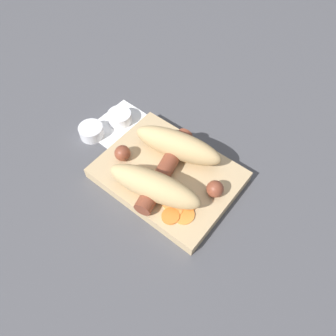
{
  "coord_description": "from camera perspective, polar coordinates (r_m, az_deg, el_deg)",
  "views": [
    {
      "loc": [
        0.21,
        -0.26,
        0.51
      ],
      "look_at": [
        0.0,
        0.0,
        0.03
      ],
      "focal_mm": 35.0,
      "sensor_mm": 36.0,
      "label": 1
    }
  ],
  "objects": [
    {
      "name": "ground_plane",
      "position": [
        0.6,
        0.0,
        -1.79
      ],
      "size": [
        3.0,
        3.0,
        0.0
      ],
      "primitive_type": "plane",
      "color": "#4C4C51"
    },
    {
      "name": "bread_roll",
      "position": [
        0.56,
        -0.29,
        0.56
      ],
      "size": [
        0.19,
        0.18,
        0.05
      ],
      "color": "tan",
      "rests_on": "food_tray"
    },
    {
      "name": "sausage",
      "position": [
        0.57,
        -0.18,
        -0.41
      ],
      "size": [
        0.2,
        0.18,
        0.03
      ],
      "color": "brown",
      "rests_on": "food_tray"
    },
    {
      "name": "pickled_veggies",
      "position": [
        0.54,
        1.67,
        -7.47
      ],
      "size": [
        0.06,
        0.07,
        0.0
      ],
      "color": "orange",
      "rests_on": "food_tray"
    },
    {
      "name": "napkin",
      "position": [
        0.68,
        -7.67,
        6.9
      ],
      "size": [
        0.12,
        0.12,
        0.0
      ],
      "color": "white",
      "rests_on": "ground_plane"
    },
    {
      "name": "food_tray",
      "position": [
        0.59,
        0.0,
        -1.19
      ],
      "size": [
        0.24,
        0.18,
        0.02
      ],
      "color": "tan",
      "rests_on": "ground_plane"
    },
    {
      "name": "condiment_cup_far",
      "position": [
        0.67,
        -13.18,
        6.16
      ],
      "size": [
        0.05,
        0.05,
        0.02
      ],
      "color": "white",
      "rests_on": "ground_plane"
    },
    {
      "name": "condiment_cup_near",
      "position": [
        0.69,
        -8.39,
        8.61
      ],
      "size": [
        0.05,
        0.05,
        0.02
      ],
      "color": "white",
      "rests_on": "ground_plane"
    }
  ]
}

